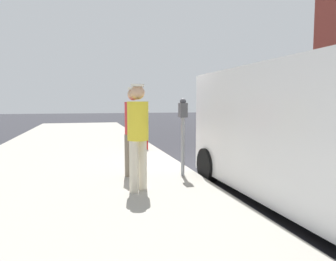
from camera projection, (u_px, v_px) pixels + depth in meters
ground_plane at (224, 169)px, 7.54m from camera, size 80.00×80.00×0.00m
sidewalk_slab at (71, 174)px, 6.65m from camera, size 5.00×32.00×0.15m
parking_meter_near at (183, 123)px, 6.14m from camera, size 0.14×0.18×1.52m
pedestrian_in_yellow at (138, 130)px, 5.07m from camera, size 0.34×0.34×1.73m
pedestrian_in_red at (134, 126)px, 6.08m from camera, size 0.36×0.34×1.72m
parked_van at (326, 133)px, 4.53m from camera, size 2.21×5.24×2.15m
fire_hydrant at (144, 136)px, 9.67m from camera, size 0.24×0.24×0.86m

